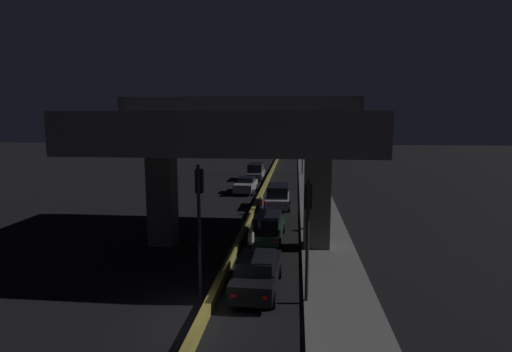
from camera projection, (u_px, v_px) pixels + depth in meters
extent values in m
plane|color=black|center=(202.00, 326.00, 14.15)|extent=(200.00, 200.00, 0.00)
cube|color=olive|center=(269.00, 177.00, 48.58)|extent=(0.30, 126.00, 0.43)
cube|color=#5B5956|center=(314.00, 189.00, 41.21)|extent=(2.96, 126.00, 0.14)
cube|color=#5B5956|center=(162.00, 195.00, 23.07)|extent=(1.43, 1.43, 5.75)
cube|color=#5B5956|center=(317.00, 198.00, 22.19)|extent=(1.43, 1.43, 5.75)
cube|color=#5B5956|center=(238.00, 130.00, 22.09)|extent=(13.53, 13.85, 1.82)
cube|color=#333335|center=(238.00, 105.00, 21.89)|extent=(13.53, 0.40, 0.90)
cylinder|color=black|center=(199.00, 233.00, 15.87)|extent=(0.14, 0.14, 5.51)
cube|color=black|center=(199.00, 181.00, 15.75)|extent=(0.30, 0.28, 0.95)
sphere|color=red|center=(200.00, 173.00, 15.85)|extent=(0.18, 0.18, 0.18)
sphere|color=black|center=(200.00, 180.00, 15.89)|extent=(0.18, 0.18, 0.18)
sphere|color=black|center=(200.00, 188.00, 15.94)|extent=(0.18, 0.18, 0.18)
cylinder|color=black|center=(307.00, 243.00, 15.48)|extent=(0.14, 0.14, 4.97)
cube|color=black|center=(308.00, 197.00, 15.40)|extent=(0.30, 0.28, 0.95)
sphere|color=red|center=(308.00, 188.00, 15.51)|extent=(0.18, 0.18, 0.18)
sphere|color=black|center=(308.00, 196.00, 15.55)|extent=(0.18, 0.18, 0.18)
sphere|color=black|center=(308.00, 203.00, 15.59)|extent=(0.18, 0.18, 0.18)
cylinder|color=#2D2D30|center=(303.00, 141.00, 51.07)|extent=(0.18, 0.18, 8.90)
cylinder|color=#2D2D30|center=(295.00, 107.00, 50.56)|extent=(2.10, 0.10, 0.10)
ellipsoid|color=#F2B759|center=(287.00, 107.00, 50.68)|extent=(0.56, 0.32, 0.24)
cube|color=black|center=(257.00, 275.00, 16.95)|extent=(1.87, 4.56, 0.76)
cube|color=black|center=(257.00, 262.00, 16.64)|extent=(1.58, 2.21, 0.52)
cylinder|color=black|center=(244.00, 269.00, 18.57)|extent=(0.23, 0.67, 0.66)
cylinder|color=black|center=(280.00, 271.00, 18.35)|extent=(0.23, 0.67, 0.66)
cylinder|color=black|center=(231.00, 297.00, 15.67)|extent=(0.23, 0.67, 0.66)
cylinder|color=black|center=(273.00, 300.00, 15.44)|extent=(0.23, 0.67, 0.66)
cube|color=red|center=(233.00, 296.00, 14.82)|extent=(0.18, 0.04, 0.11)
cube|color=red|center=(265.00, 298.00, 14.65)|extent=(0.18, 0.04, 0.11)
cube|color=black|center=(268.00, 230.00, 24.13)|extent=(1.92, 4.75, 0.55)
cube|color=black|center=(268.00, 220.00, 24.04)|extent=(1.63, 2.87, 0.69)
cylinder|color=black|center=(258.00, 227.00, 25.80)|extent=(0.23, 0.60, 0.59)
cylinder|color=black|center=(283.00, 228.00, 25.56)|extent=(0.23, 0.60, 0.59)
cylinder|color=black|center=(250.00, 242.00, 22.78)|extent=(0.23, 0.60, 0.59)
cylinder|color=black|center=(279.00, 243.00, 22.54)|extent=(0.23, 0.60, 0.59)
cube|color=red|center=(252.00, 241.00, 21.91)|extent=(0.18, 0.04, 0.11)
cube|color=red|center=(273.00, 242.00, 21.74)|extent=(0.18, 0.04, 0.11)
cube|color=gray|center=(278.00, 200.00, 32.70)|extent=(1.94, 4.33, 0.67)
cube|color=black|center=(278.00, 190.00, 32.69)|extent=(1.69, 3.12, 0.90)
cylinder|color=black|center=(268.00, 200.00, 34.22)|extent=(0.21, 0.62, 0.61)
cylinder|color=black|center=(289.00, 201.00, 34.07)|extent=(0.21, 0.62, 0.61)
cylinder|color=black|center=(266.00, 208.00, 31.43)|extent=(0.21, 0.62, 0.61)
cylinder|color=black|center=(289.00, 208.00, 31.27)|extent=(0.21, 0.62, 0.61)
cube|color=red|center=(268.00, 205.00, 30.62)|extent=(0.18, 0.03, 0.11)
cube|color=red|center=(285.00, 206.00, 30.51)|extent=(0.18, 0.03, 0.11)
cube|color=gray|center=(246.00, 186.00, 39.24)|extent=(1.96, 4.28, 0.78)
cube|color=black|center=(246.00, 179.00, 39.25)|extent=(1.63, 1.75, 0.46)
cylinder|color=black|center=(252.00, 193.00, 37.81)|extent=(0.23, 0.63, 0.62)
cylinder|color=black|center=(234.00, 192.00, 38.06)|extent=(0.23, 0.63, 0.62)
cylinder|color=black|center=(257.00, 188.00, 40.52)|extent=(0.23, 0.63, 0.62)
cylinder|color=black|center=(240.00, 187.00, 40.77)|extent=(0.23, 0.63, 0.62)
cube|color=white|center=(255.00, 184.00, 41.23)|extent=(0.18, 0.04, 0.11)
cube|color=white|center=(244.00, 183.00, 41.41)|extent=(0.18, 0.04, 0.11)
cube|color=gray|center=(256.00, 174.00, 47.62)|extent=(1.85, 4.74, 0.67)
cube|color=black|center=(256.00, 168.00, 47.38)|extent=(1.63, 3.41, 0.98)
cylinder|color=black|center=(262.00, 179.00, 46.04)|extent=(0.20, 0.64, 0.64)
cylinder|color=black|center=(247.00, 179.00, 46.22)|extent=(0.20, 0.64, 0.64)
cylinder|color=black|center=(264.00, 175.00, 49.12)|extent=(0.20, 0.64, 0.64)
cylinder|color=black|center=(250.00, 175.00, 49.29)|extent=(0.20, 0.64, 0.64)
cube|color=white|center=(263.00, 173.00, 49.91)|extent=(0.18, 0.03, 0.11)
cube|color=white|center=(253.00, 172.00, 50.04)|extent=(0.18, 0.03, 0.11)
cylinder|color=black|center=(252.00, 245.00, 22.30)|extent=(0.12, 0.55, 0.54)
cylinder|color=black|center=(251.00, 253.00, 21.04)|extent=(0.14, 0.55, 0.54)
cube|color=black|center=(251.00, 245.00, 21.64)|extent=(0.31, 0.98, 0.32)
cylinder|color=beige|center=(251.00, 237.00, 21.58)|extent=(0.34, 0.34, 0.52)
sphere|color=silver|center=(251.00, 230.00, 21.52)|extent=(0.24, 0.24, 0.24)
cube|color=red|center=(251.00, 249.00, 20.96)|extent=(0.08, 0.04, 0.08)
cylinder|color=black|center=(262.00, 210.00, 30.92)|extent=(0.09, 0.55, 0.55)
cylinder|color=black|center=(261.00, 213.00, 29.76)|extent=(0.11, 0.55, 0.55)
cube|color=navy|center=(262.00, 208.00, 30.30)|extent=(0.25, 0.90, 0.32)
cylinder|color=maroon|center=(262.00, 203.00, 30.24)|extent=(0.32, 0.32, 0.52)
sphere|color=silver|center=(262.00, 198.00, 30.19)|extent=(0.24, 0.24, 0.24)
cube|color=red|center=(261.00, 210.00, 29.67)|extent=(0.08, 0.03, 0.08)
cylinder|color=#2D261E|center=(326.00, 223.00, 25.98)|extent=(0.32, 0.32, 0.78)
cylinder|color=#3F3F44|center=(327.00, 212.00, 25.88)|extent=(0.37, 0.37, 0.65)
sphere|color=tan|center=(327.00, 206.00, 25.82)|extent=(0.21, 0.21, 0.21)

